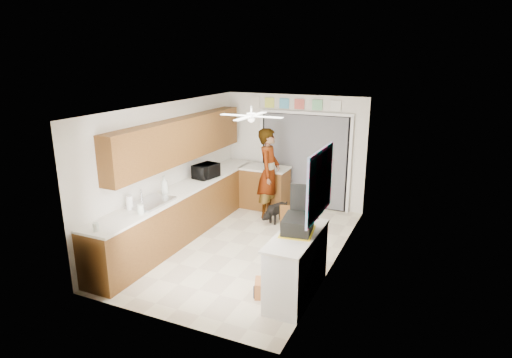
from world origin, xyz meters
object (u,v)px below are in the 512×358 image
(man, at_px, (269,173))
(suitcase, at_px, (298,224))
(cardboard_box, at_px, (268,288))
(navy_crate, at_px, (267,290))
(dog, at_px, (278,212))
(soap_bottle, at_px, (164,185))
(paper_towel_roll, at_px, (129,203))
(microwave, at_px, (206,171))

(man, bearing_deg, suitcase, -158.13)
(cardboard_box, height_order, navy_crate, cardboard_box)
(man, xyz_separation_m, dog, (0.31, -0.27, -0.73))
(suitcase, distance_m, man, 3.09)
(suitcase, xyz_separation_m, navy_crate, (-0.33, -0.30, -0.96))
(soap_bottle, relative_size, navy_crate, 1.06)
(paper_towel_roll, xyz_separation_m, man, (1.21, 2.91, -0.11))
(soap_bottle, xyz_separation_m, cardboard_box, (2.40, -0.94, -0.99))
(soap_bottle, xyz_separation_m, dog, (1.50, 1.74, -0.89))
(navy_crate, xyz_separation_m, dog, (-0.90, 2.70, 0.12))
(paper_towel_roll, height_order, navy_crate, paper_towel_roll)
(paper_towel_roll, xyz_separation_m, navy_crate, (2.42, -0.06, -0.96))
(soap_bottle, distance_m, suitcase, 2.80)
(microwave, distance_m, cardboard_box, 3.24)
(paper_towel_roll, xyz_separation_m, dog, (1.52, 2.64, -0.84))
(suitcase, xyz_separation_m, man, (-1.54, 2.67, -0.10))
(cardboard_box, bearing_deg, microwave, 136.59)
(suitcase, height_order, dog, suitcase)
(dog, bearing_deg, man, 164.52)
(cardboard_box, height_order, dog, dog)
(navy_crate, bearing_deg, suitcase, 42.00)
(navy_crate, bearing_deg, dog, 108.34)
(cardboard_box, distance_m, dog, 2.83)
(soap_bottle, distance_m, cardboard_box, 2.76)
(soap_bottle, bearing_deg, suitcase, -13.78)
(microwave, relative_size, paper_towel_roll, 2.26)
(microwave, xyz_separation_m, cardboard_box, (2.25, -2.13, -0.96))
(soap_bottle, height_order, cardboard_box, soap_bottle)
(microwave, relative_size, suitcase, 0.99)
(cardboard_box, relative_size, dog, 0.70)
(suitcase, bearing_deg, dog, 108.82)
(soap_bottle, height_order, navy_crate, soap_bottle)
(cardboard_box, xyz_separation_m, dog, (-0.91, 2.68, 0.10))
(paper_towel_roll, bearing_deg, navy_crate, -1.45)
(dog, bearing_deg, paper_towel_roll, -95.00)
(man, bearing_deg, soap_bottle, 141.39)
(suitcase, bearing_deg, soap_bottle, 158.01)
(paper_towel_roll, bearing_deg, microwave, 85.14)
(paper_towel_roll, distance_m, navy_crate, 2.60)
(cardboard_box, distance_m, navy_crate, 0.04)
(soap_bottle, distance_m, paper_towel_roll, 0.91)
(soap_bottle, relative_size, man, 0.17)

